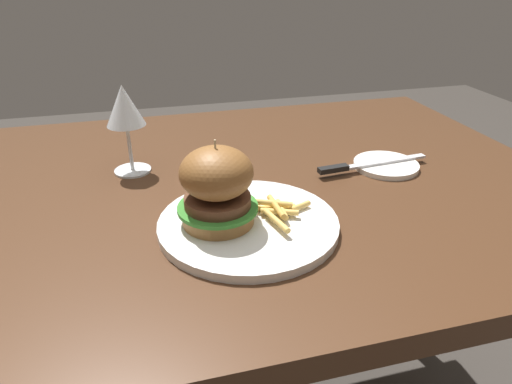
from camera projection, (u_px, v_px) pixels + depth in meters
dining_table at (205, 225)px, 0.87m from camera, size 1.35×0.86×0.74m
main_plate at (248, 224)px, 0.70m from camera, size 0.28×0.28×0.01m
burger_sandwich at (217, 186)px, 0.66m from camera, size 0.12×0.12×0.13m
fries_pile at (277, 209)px, 0.70m from camera, size 0.10×0.11×0.02m
wine_glass at (125, 109)px, 0.83m from camera, size 0.07×0.07×0.17m
bread_plate at (386, 165)px, 0.90m from camera, size 0.13×0.13×0.01m
table_knife at (364, 165)px, 0.88m from camera, size 0.24×0.04×0.01m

